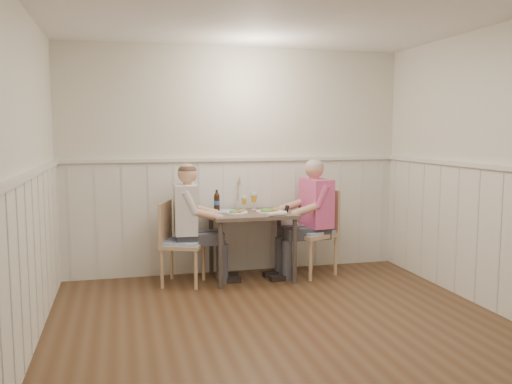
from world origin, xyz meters
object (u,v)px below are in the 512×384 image
Objects in this scene: man_in_pink at (313,226)px; grass_vase at (237,194)px; chair_left at (178,240)px; diner_cream at (189,232)px; dining_table at (252,222)px; chair_right at (315,229)px; beer_bottle at (217,201)px.

man_in_pink reaches higher than grass_vase.
diner_cream reaches higher than chair_left.
dining_table is 2.30× the size of grass_vase.
man_in_pink is at bearing -136.13° from chair_right.
diner_cream is at bearing -148.11° from beer_bottle.
man_in_pink reaches higher than chair_right.
diner_cream is at bearing 179.21° from man_in_pink.
grass_vase reaches higher than dining_table.
beer_bottle reaches higher than chair_right.
man_in_pink is 1.13m from beer_bottle.
man_in_pink reaches higher than diner_cream.
man_in_pink is at bearing 0.24° from chair_left.
diner_cream is 0.76m from grass_vase.
beer_bottle is (-0.35, 0.22, 0.21)m from dining_table.
dining_table is 1.02× the size of chair_left.
chair_right is 0.99m from grass_vase.
chair_left is 0.68× the size of diner_cream.
beer_bottle is at bearing 167.76° from man_in_pink.
dining_table is 0.69× the size of diner_cream.
man_in_pink is 3.42× the size of grass_vase.
chair_right is at bearing 43.87° from man_in_pink.
diner_cream is at bearing 179.42° from dining_table.
dining_table is 0.43m from grass_vase.
beer_bottle reaches higher than dining_table.
dining_table is 0.93× the size of chair_right.
man_in_pink is (1.53, 0.01, 0.08)m from chair_left.
grass_vase is (-0.81, 0.32, 0.36)m from man_in_pink.
grass_vase is (-0.86, 0.28, 0.40)m from chair_right.
diner_cream is (-1.41, 0.02, -0.01)m from man_in_pink.
chair_right is 0.72× the size of man_in_pink.
grass_vase reaches higher than chair_right.
beer_bottle is (0.47, 0.24, 0.37)m from chair_left.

